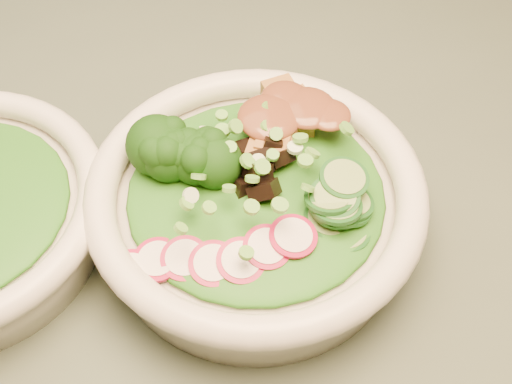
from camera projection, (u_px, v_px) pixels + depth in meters
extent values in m
cube|color=#495647|center=(440.00, 252.00, 0.58)|extent=(1.20, 0.80, 0.03)
cylinder|color=white|center=(256.00, 217.00, 0.55)|extent=(0.23, 0.23, 0.05)
torus|color=white|center=(256.00, 192.00, 0.52)|extent=(0.25, 0.25, 0.02)
ellipsoid|color=#186114|center=(256.00, 191.00, 0.52)|extent=(0.19, 0.19, 0.02)
ellipsoid|color=brown|center=(287.00, 115.00, 0.54)|extent=(0.07, 0.05, 0.02)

